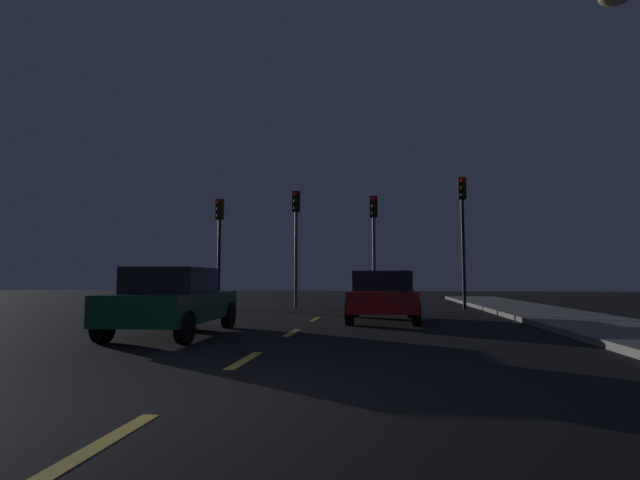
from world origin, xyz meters
The scene contains 12 objects.
ground_plane centered at (0.00, 7.00, 0.00)m, with size 80.00×80.00×0.00m, color black.
sidewalk_curb_right centered at (7.50, 7.00, 0.07)m, with size 3.00×40.00×0.15m, color gray.
lane_stripe_nearest centered at (0.00, -1.20, 0.00)m, with size 0.16×1.60×0.01m, color #EACC4C.
lane_stripe_second centered at (0.00, 2.60, 0.00)m, with size 0.16×1.60×0.01m, color #EACC4C.
lane_stripe_third centered at (0.00, 6.40, 0.00)m, with size 0.16×1.60×0.01m, color #EACC4C.
lane_stripe_fourth centered at (0.00, 10.20, 0.00)m, with size 0.16×1.60×0.01m, color #EACC4C.
traffic_signal_far_left centered at (-5.03, 15.62, 3.34)m, with size 0.32×0.38×4.76m.
traffic_signal_center_left centered at (-1.60, 15.62, 3.52)m, with size 0.32×0.38×5.04m.
traffic_signal_center_right centered at (1.73, 15.62, 3.33)m, with size 0.32×0.38×4.74m.
traffic_signal_far_right centered at (5.38, 15.62, 3.78)m, with size 0.32×0.38×5.44m.
car_stopped_ahead centered at (2.08, 9.76, 0.75)m, with size 1.99×3.94×1.47m.
car_adjacent_lane centered at (-2.57, 5.68, 0.76)m, with size 2.03×4.21×1.49m.
Camera 1 is at (2.11, -4.66, 1.23)m, focal length 27.03 mm.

